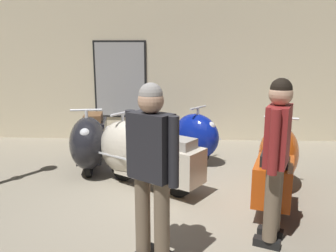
{
  "coord_description": "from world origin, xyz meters",
  "views": [
    {
      "loc": [
        0.34,
        -4.11,
        1.94
      ],
      "look_at": [
        0.1,
        1.21,
        0.77
      ],
      "focal_mm": 36.44,
      "sensor_mm": 36.0,
      "label": 1
    }
  ],
  "objects_px": {
    "scooter_0": "(90,141)",
    "scooter_3": "(277,162)",
    "visitor_0": "(152,163)",
    "visitor_1": "(277,151)",
    "scooter_2": "(183,136)",
    "scooter_1": "(139,153)"
  },
  "relations": [
    {
      "from": "visitor_0",
      "to": "visitor_1",
      "type": "xyz_separation_m",
      "value": [
        1.2,
        0.41,
        0.01
      ]
    },
    {
      "from": "scooter_0",
      "to": "scooter_1",
      "type": "distance_m",
      "value": 1.12
    },
    {
      "from": "scooter_1",
      "to": "scooter_2",
      "type": "distance_m",
      "value": 1.34
    },
    {
      "from": "visitor_1",
      "to": "scooter_1",
      "type": "bearing_deg",
      "value": -20.67
    },
    {
      "from": "scooter_2",
      "to": "scooter_3",
      "type": "xyz_separation_m",
      "value": [
        1.27,
        -1.47,
        0.01
      ]
    },
    {
      "from": "scooter_2",
      "to": "visitor_1",
      "type": "xyz_separation_m",
      "value": [
        0.92,
        -2.65,
        0.52
      ]
    },
    {
      "from": "scooter_0",
      "to": "visitor_0",
      "type": "distance_m",
      "value": 2.88
    },
    {
      "from": "scooter_2",
      "to": "scooter_0",
      "type": "bearing_deg",
      "value": -125.69
    },
    {
      "from": "scooter_1",
      "to": "scooter_3",
      "type": "xyz_separation_m",
      "value": [
        1.9,
        -0.29,
        -0.01
      ]
    },
    {
      "from": "scooter_0",
      "to": "visitor_1",
      "type": "relative_size",
      "value": 1.08
    },
    {
      "from": "scooter_3",
      "to": "visitor_0",
      "type": "distance_m",
      "value": 2.27
    },
    {
      "from": "scooter_3",
      "to": "visitor_1",
      "type": "relative_size",
      "value": 1.05
    },
    {
      "from": "scooter_1",
      "to": "visitor_1",
      "type": "bearing_deg",
      "value": 170.44
    },
    {
      "from": "scooter_3",
      "to": "visitor_0",
      "type": "relative_size",
      "value": 1.06
    },
    {
      "from": "scooter_2",
      "to": "visitor_0",
      "type": "height_order",
      "value": "visitor_0"
    },
    {
      "from": "scooter_2",
      "to": "visitor_1",
      "type": "relative_size",
      "value": 0.96
    },
    {
      "from": "visitor_1",
      "to": "scooter_3",
      "type": "bearing_deg",
      "value": -83.8
    },
    {
      "from": "scooter_1",
      "to": "visitor_0",
      "type": "height_order",
      "value": "visitor_0"
    },
    {
      "from": "scooter_1",
      "to": "scooter_3",
      "type": "distance_m",
      "value": 1.93
    },
    {
      "from": "scooter_3",
      "to": "scooter_2",
      "type": "bearing_deg",
      "value": 58.92
    },
    {
      "from": "scooter_0",
      "to": "scooter_3",
      "type": "distance_m",
      "value": 2.97
    },
    {
      "from": "scooter_0",
      "to": "scooter_1",
      "type": "height_order",
      "value": "scooter_0"
    }
  ]
}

